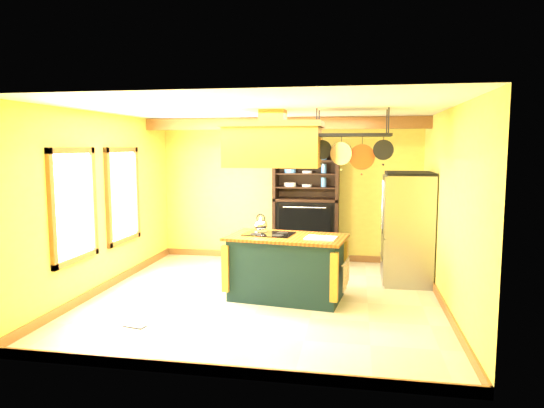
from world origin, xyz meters
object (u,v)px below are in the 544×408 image
(range_hood, at_px, (273,143))
(hutch, at_px, (306,219))
(kitchen_island, at_px, (286,266))
(pot_rack, at_px, (352,142))
(refrigerator, at_px, (407,230))

(range_hood, height_order, hutch, range_hood)
(kitchen_island, distance_m, hutch, 2.27)
(pot_rack, height_order, refrigerator, pot_rack)
(kitchen_island, height_order, hutch, hutch)
(kitchen_island, relative_size, range_hood, 1.27)
(hutch, bearing_deg, kitchen_island, -91.29)
(range_hood, distance_m, hutch, 2.65)
(refrigerator, xyz_separation_m, hutch, (-1.74, 1.07, -0.01))
(pot_rack, height_order, hutch, pot_rack)
(pot_rack, distance_m, refrigerator, 2.03)
(refrigerator, relative_size, hutch, 0.82)
(range_hood, distance_m, pot_rack, 1.10)
(kitchen_island, distance_m, range_hood, 1.78)
(range_hood, height_order, refrigerator, range_hood)
(range_hood, relative_size, refrigerator, 0.80)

